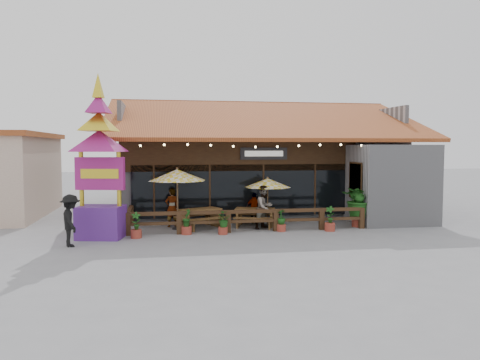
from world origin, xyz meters
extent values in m
plane|color=gray|center=(0.00, 0.00, 0.00)|extent=(100.00, 100.00, 0.00)
cube|color=#A09FA4|center=(0.00, 7.00, 2.00)|extent=(14.00, 10.00, 4.00)
cube|color=#372411|center=(-1.50, 1.92, 3.20)|extent=(11.00, 0.16, 1.60)
cube|color=black|center=(-1.50, 1.90, 1.50)|extent=(10.00, 0.12, 2.40)
cube|color=#F0A16C|center=(-1.50, 2.10, 1.50)|extent=(9.80, 0.05, 2.20)
cube|color=#A09FA4|center=(5.25, 0.65, 1.80)|extent=(3.50, 2.70, 3.60)
cube|color=#AE2E1B|center=(3.44, 0.50, 2.00)|extent=(0.06, 1.20, 1.50)
cube|color=#372411|center=(3.43, 0.50, 2.00)|extent=(0.04, 1.34, 1.64)
cube|color=#AB5626|center=(0.00, 3.50, 4.90)|extent=(15.50, 7.05, 2.37)
cube|color=#AB5626|center=(0.00, 10.50, 4.90)|extent=(15.50, 7.05, 2.37)
cube|color=#AB5626|center=(0.00, 7.00, 6.02)|extent=(15.50, 0.30, 0.12)
cube|color=#A09FA4|center=(-7.00, 7.00, 4.70)|extent=(0.20, 9.00, 1.80)
cube|color=#A09FA4|center=(7.00, 7.00, 4.70)|extent=(0.20, 9.00, 1.80)
cube|color=black|center=(-0.50, 1.80, 3.20)|extent=(2.20, 0.10, 0.55)
cube|color=silver|center=(-0.50, 1.74, 3.20)|extent=(1.80, 0.02, 0.25)
cube|color=#372411|center=(-5.50, 1.86, 1.50)|extent=(0.08, 0.08, 2.40)
cube|color=#372411|center=(-3.00, 1.86, 1.50)|extent=(0.08, 0.08, 2.40)
cube|color=#372411|center=(-0.50, 1.86, 1.50)|extent=(0.08, 0.08, 2.40)
cube|color=#372411|center=(2.00, 1.86, 1.50)|extent=(0.08, 0.08, 2.40)
sphere|color=#F4D286|center=(-6.00, 0.08, 3.55)|extent=(0.09, 0.09, 0.09)
sphere|color=#F4D286|center=(-5.05, 0.08, 3.59)|extent=(0.09, 0.09, 0.09)
sphere|color=#F4D286|center=(-4.10, 0.08, 3.60)|extent=(0.09, 0.09, 0.09)
sphere|color=#F4D286|center=(-3.15, 0.08, 3.57)|extent=(0.09, 0.09, 0.09)
sphere|color=#F4D286|center=(-2.20, 0.08, 3.53)|extent=(0.09, 0.09, 0.09)
sphere|color=#F4D286|center=(-1.25, 0.08, 3.50)|extent=(0.09, 0.09, 0.09)
sphere|color=#F4D286|center=(-0.30, 0.08, 3.51)|extent=(0.09, 0.09, 0.09)
sphere|color=#F4D286|center=(0.65, 0.08, 3.55)|extent=(0.09, 0.09, 0.09)
sphere|color=#F4D286|center=(1.60, 0.08, 3.59)|extent=(0.09, 0.09, 0.09)
sphere|color=#F4D286|center=(2.55, 0.08, 3.60)|extent=(0.09, 0.09, 0.09)
sphere|color=#F4D286|center=(3.50, 0.08, 3.57)|extent=(0.09, 0.09, 0.09)
cube|color=#442918|center=(-6.50, -0.50, 0.45)|extent=(0.20, 0.20, 0.90)
cube|color=#442918|center=(-4.50, -0.50, 0.45)|extent=(0.20, 0.20, 0.90)
cube|color=#442918|center=(-2.50, -0.50, 0.45)|extent=(0.20, 0.20, 0.90)
cube|color=#442918|center=(-0.50, -0.50, 0.45)|extent=(0.20, 0.20, 0.90)
cube|color=#442918|center=(1.50, -0.50, 0.45)|extent=(0.20, 0.20, 0.90)
cube|color=#442918|center=(3.30, -0.50, 0.45)|extent=(0.20, 0.20, 0.90)
cube|color=#442918|center=(-1.60, -0.50, 0.85)|extent=(9.80, 0.16, 0.14)
cube|color=#442918|center=(-1.60, -0.50, 0.45)|extent=(9.80, 0.12, 0.12)
cube|color=#442918|center=(-6.50, 0.75, 0.85)|extent=(0.16, 2.50, 0.14)
cube|color=#442918|center=(-6.50, 1.90, 0.45)|extent=(0.20, 0.20, 0.90)
cylinder|color=brown|center=(-4.51, 0.62, 1.24)|extent=(0.06, 0.06, 2.48)
cone|color=yellow|center=(-4.51, 0.62, 2.32)|extent=(2.96, 2.96, 0.49)
sphere|color=brown|center=(-4.51, 0.62, 2.59)|extent=(0.11, 0.11, 0.11)
cylinder|color=black|center=(-4.51, 0.62, 0.03)|extent=(0.47, 0.47, 0.06)
cylinder|color=brown|center=(-0.54, 0.82, 1.03)|extent=(0.05, 0.05, 2.05)
cone|color=yellow|center=(-0.54, 0.82, 1.92)|extent=(2.59, 2.59, 0.40)
sphere|color=brown|center=(-0.54, 0.82, 2.14)|extent=(0.09, 0.09, 0.09)
cylinder|color=black|center=(-0.54, 0.82, 0.03)|extent=(0.39, 0.39, 0.05)
cube|color=brown|center=(-3.54, 0.75, 0.81)|extent=(1.94, 1.48, 0.07)
cube|color=brown|center=(-4.24, 0.42, 0.41)|extent=(0.40, 0.73, 0.81)
cube|color=brown|center=(-2.84, 1.07, 0.41)|extent=(0.40, 0.73, 0.81)
cube|color=brown|center=(-3.29, 0.20, 0.48)|extent=(1.72, 1.02, 0.05)
cube|color=brown|center=(-3.79, 1.29, 0.48)|extent=(1.72, 1.02, 0.05)
cube|color=brown|center=(-1.15, 0.67, 0.79)|extent=(1.86, 1.28, 0.06)
cube|color=brown|center=(-1.85, 0.90, 0.39)|extent=(0.31, 0.73, 0.79)
cube|color=brown|center=(-0.44, 0.44, 0.39)|extent=(0.31, 0.73, 0.79)
cube|color=brown|center=(-1.33, 0.11, 0.47)|extent=(1.71, 0.81, 0.05)
cube|color=brown|center=(-0.97, 1.23, 0.47)|extent=(1.71, 0.81, 0.05)
cube|color=#572486|center=(-7.48, -0.85, 0.62)|extent=(1.89, 1.58, 1.25)
cube|color=#9F1D74|center=(-7.48, -0.85, 2.49)|extent=(1.88, 0.67, 1.25)
cube|color=gold|center=(-7.48, -0.99, 2.49)|extent=(1.42, 0.35, 0.36)
cylinder|color=gold|center=(-8.21, -0.85, 2.28)|extent=(0.17, 0.17, 2.08)
cylinder|color=gold|center=(-6.76, -0.85, 2.28)|extent=(0.17, 0.17, 2.08)
pyramid|color=#9F1D74|center=(-7.48, -0.85, 4.15)|extent=(2.98, 2.98, 0.83)
pyramid|color=gold|center=(-7.48, -0.85, 4.83)|extent=(2.11, 2.11, 0.73)
pyramid|color=#9F1D74|center=(-7.48, -0.85, 5.50)|extent=(1.37, 1.37, 0.73)
pyramid|color=gold|center=(-7.48, -0.85, 6.28)|extent=(0.62, 0.62, 0.93)
cylinder|color=#953628|center=(3.34, -0.07, 0.20)|extent=(0.56, 0.56, 0.41)
imported|color=#185518|center=(3.34, -0.07, 1.24)|extent=(1.98, 1.93, 1.67)
sphere|color=#185518|center=(3.48, -0.16, 0.93)|extent=(0.56, 0.56, 0.56)
sphere|color=#185518|center=(3.23, 0.06, 1.11)|extent=(0.48, 0.48, 0.48)
imported|color=#372411|center=(-4.73, 1.30, 0.85)|extent=(0.73, 0.61, 1.70)
imported|color=#372411|center=(-0.84, 0.13, 0.93)|extent=(1.14, 1.10, 1.86)
imported|color=#372411|center=(-0.97, 1.58, 0.71)|extent=(0.88, 0.75, 1.42)
imported|color=black|center=(-8.35, -2.23, 0.92)|extent=(1.02, 1.35, 1.84)
cylinder|color=#953628|center=(-6.16, -1.06, 0.17)|extent=(0.41, 0.41, 0.33)
imported|color=#185518|center=(-6.16, -1.06, 0.67)|extent=(0.37, 0.26, 0.68)
cylinder|color=#953628|center=(-4.21, -0.63, 0.16)|extent=(0.41, 0.41, 0.33)
imported|color=#185518|center=(-4.21, -0.63, 0.67)|extent=(0.34, 0.40, 0.68)
cylinder|color=#953628|center=(-2.77, -0.87, 0.15)|extent=(0.37, 0.37, 0.30)
imported|color=#185518|center=(-2.77, -0.87, 0.60)|extent=(0.73, 0.73, 0.61)
cylinder|color=#953628|center=(-0.29, -0.62, 0.15)|extent=(0.37, 0.37, 0.30)
imported|color=#185518|center=(-0.29, -0.62, 0.61)|extent=(0.47, 0.47, 0.62)
cylinder|color=#953628|center=(1.72, -0.89, 0.17)|extent=(0.43, 0.43, 0.34)
imported|color=#185518|center=(1.72, -0.89, 0.70)|extent=(0.45, 0.43, 0.71)
camera|label=1|loc=(-5.26, -19.25, 3.48)|focal=35.00mm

